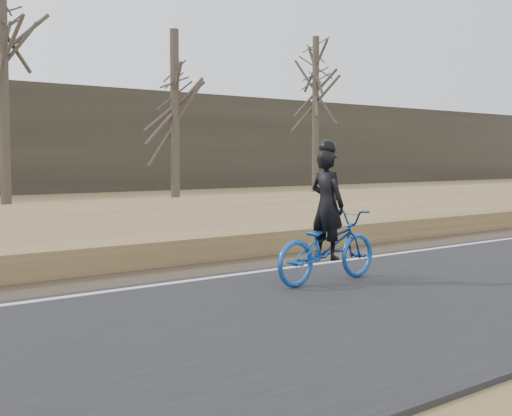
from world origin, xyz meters
TOP-DOWN VIEW (x-y plane):
  - ground at (0.00, 0.00)m, footprint 120.00×120.00m
  - road at (0.00, -2.50)m, footprint 120.00×6.00m
  - edge_line at (0.00, 0.20)m, footprint 120.00×0.12m
  - shoulder at (0.00, 1.20)m, footprint 120.00×1.60m
  - cyclist at (3.44, -1.20)m, footprint 2.09×0.79m
  - bare_tree_center at (4.81, 15.89)m, footprint 0.36×0.36m
  - bare_tree_right at (11.06, 14.72)m, footprint 0.36×0.36m
  - bare_tree_far_right at (22.41, 18.56)m, footprint 0.36×0.36m

SIDE VIEW (x-z plane):
  - ground at x=0.00m, z-range 0.00..0.00m
  - shoulder at x=0.00m, z-range 0.00..0.04m
  - road at x=0.00m, z-range 0.00..0.06m
  - edge_line at x=0.00m, z-range 0.06..0.07m
  - cyclist at x=3.44m, z-range -0.34..1.83m
  - bare_tree_right at x=11.06m, z-range 0.00..6.93m
  - bare_tree_far_right at x=22.41m, z-range 0.00..8.37m
  - bare_tree_center at x=4.81m, z-range 0.00..8.84m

